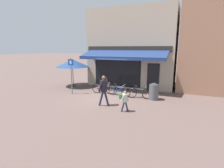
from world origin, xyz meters
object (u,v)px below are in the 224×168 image
object	(u,v)px
bicycle_black	(139,93)
parking_sign	(71,72)
bicycle_purple	(104,88)
pedestrian_adult	(104,87)
bicycle_blue	(119,91)
cafe_parasol	(72,63)
litter_bin	(154,91)
pedestrian_child	(124,99)

from	to	relation	value
bicycle_black	parking_sign	distance (m)	4.95
bicycle_purple	pedestrian_adult	distance (m)	2.81
bicycle_blue	parking_sign	size ratio (longest dim) A/B	0.69
bicycle_black	cafe_parasol	distance (m)	6.57
litter_bin	cafe_parasol	size ratio (longest dim) A/B	0.39
bicycle_purple	litter_bin	bearing A→B (deg)	-7.46
litter_bin	cafe_parasol	distance (m)	7.39
pedestrian_child	cafe_parasol	bearing A→B (deg)	150.82
pedestrian_adult	pedestrian_child	size ratio (longest dim) A/B	1.55
bicycle_purple	pedestrian_child	world-z (taller)	pedestrian_child
pedestrian_child	bicycle_black	bearing A→B (deg)	92.80
litter_bin	parking_sign	distance (m)	5.81
bicycle_blue	pedestrian_adult	world-z (taller)	pedestrian_adult
pedestrian_adult	pedestrian_child	distance (m)	1.51
bicycle_purple	pedestrian_child	distance (m)	3.91
bicycle_black	cafe_parasol	bearing A→B (deg)	162.16
pedestrian_adult	litter_bin	world-z (taller)	pedestrian_adult
pedestrian_child	parking_sign	distance (m)	5.11
bicycle_purple	cafe_parasol	distance (m)	4.05
bicycle_purple	bicycle_blue	distance (m)	1.26
litter_bin	cafe_parasol	bearing A→B (deg)	169.12
bicycle_blue	cafe_parasol	world-z (taller)	cafe_parasol
bicycle_purple	litter_bin	distance (m)	3.62
pedestrian_child	bicycle_purple	bearing A→B (deg)	136.82
parking_sign	bicycle_black	bearing A→B (deg)	9.17
bicycle_purple	pedestrian_adult	world-z (taller)	pedestrian_adult
bicycle_black	parking_sign	xyz separation A→B (m)	(-4.75, -0.77, 1.17)
bicycle_black	pedestrian_child	bearing A→B (deg)	-96.83
cafe_parasol	parking_sign	bearing A→B (deg)	-56.42
bicycle_black	pedestrian_child	xyz separation A→B (m)	(-0.10, -2.69, 0.31)
pedestrian_adult	litter_bin	distance (m)	3.37
bicycle_black	litter_bin	xyz separation A→B (m)	(0.91, 0.07, 0.18)
bicycle_blue	pedestrian_child	world-z (taller)	pedestrian_child
pedestrian_child	litter_bin	bearing A→B (deg)	74.83
bicycle_blue	cafe_parasol	size ratio (longest dim) A/B	0.62
pedestrian_adult	litter_bin	xyz separation A→B (m)	(2.40, 2.31, -0.51)
bicycle_blue	parking_sign	bearing A→B (deg)	-157.72
litter_bin	parking_sign	xyz separation A→B (m)	(-5.66, -0.84, 1.00)
bicycle_purple	cafe_parasol	bearing A→B (deg)	155.30
pedestrian_adult	parking_sign	bearing A→B (deg)	156.64
bicycle_purple	bicycle_black	bearing A→B (deg)	-9.69
bicycle_blue	pedestrian_adult	bearing A→B (deg)	-82.35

